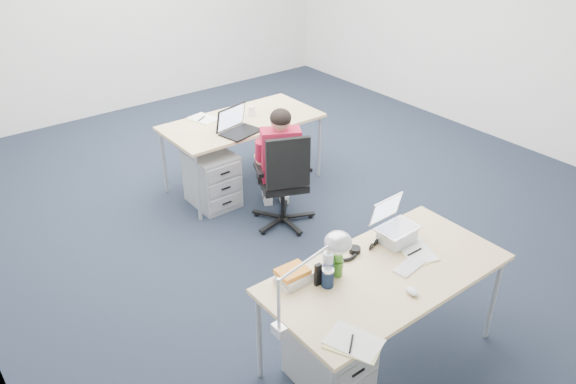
{
  "coord_description": "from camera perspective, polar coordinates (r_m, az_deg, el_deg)",
  "views": [
    {
      "loc": [
        -3.11,
        -3.89,
        2.93
      ],
      "look_at": [
        -0.88,
        -1.01,
        0.85
      ],
      "focal_mm": 35.0,
      "sensor_mm": 36.0,
      "label": 1
    }
  ],
  "objects": [
    {
      "name": "wireless_keyboard",
      "position": [
        3.71,
        12.29,
        -7.34
      ],
      "size": [
        0.26,
        0.14,
        0.01
      ],
      "primitive_type": "cube",
      "rotation": [
        0.0,
        0.0,
        0.14
      ],
      "color": "white",
      "rests_on": "desk_near"
    },
    {
      "name": "can_koozie",
      "position": [
        3.45,
        4.06,
        -8.67
      ],
      "size": [
        0.08,
        0.08,
        0.12
      ],
      "primitive_type": "cylinder",
      "rotation": [
        0.0,
        0.0,
        0.07
      ],
      "color": "#12203B",
      "rests_on": "desk_near"
    },
    {
      "name": "drawer_pedestal_near",
      "position": [
        3.74,
        4.24,
        -15.57
      ],
      "size": [
        0.4,
        0.5,
        0.55
      ],
      "primitive_type": "cube",
      "color": "#A9ADAF",
      "rests_on": "ground"
    },
    {
      "name": "desk_far",
      "position": [
        5.8,
        -4.66,
        6.85
      ],
      "size": [
        1.6,
        0.8,
        0.73
      ],
      "color": "tan",
      "rests_on": "ground"
    },
    {
      "name": "computer_mouse",
      "position": [
        3.49,
        12.5,
        -9.82
      ],
      "size": [
        0.07,
        0.1,
        0.03
      ],
      "primitive_type": "ellipsoid",
      "rotation": [
        0.0,
        0.0,
        -0.15
      ],
      "color": "white",
      "rests_on": "desk_near"
    },
    {
      "name": "seated_person",
      "position": [
        5.25,
        -0.93,
        3.05
      ],
      "size": [
        0.56,
        0.69,
        1.14
      ],
      "rotation": [
        0.0,
        0.0,
        -0.5
      ],
      "color": "#A81832",
      "rests_on": "ground"
    },
    {
      "name": "papers_right",
      "position": [
        3.84,
        12.91,
        -5.96
      ],
      "size": [
        0.27,
        0.32,
        0.01
      ],
      "primitive_type": "cube",
      "rotation": [
        0.0,
        0.0,
        -0.32
      ],
      "color": "#DCD47F",
      "rests_on": "desk_near"
    },
    {
      "name": "sunglasses",
      "position": [
        3.84,
        8.72,
        -5.33
      ],
      "size": [
        0.13,
        0.08,
        0.03
      ],
      "primitive_type": null,
      "rotation": [
        0.0,
        0.0,
        0.26
      ],
      "color": "black",
      "rests_on": "desk_near"
    },
    {
      "name": "drawer_pedestal_far",
      "position": [
        5.64,
        -7.73,
        1.34
      ],
      "size": [
        0.4,
        0.5,
        0.55
      ],
      "primitive_type": "cube",
      "color": "#A9ADAF",
      "rests_on": "ground"
    },
    {
      "name": "bear_figurine",
      "position": [
        3.52,
        5.08,
        -7.3
      ],
      "size": [
        0.1,
        0.08,
        0.17
      ],
      "primitive_type": null,
      "rotation": [
        0.0,
        0.0,
        0.15
      ],
      "color": "#26661B",
      "rests_on": "desk_near"
    },
    {
      "name": "office_chair",
      "position": [
        5.25,
        -0.47,
        -0.66
      ],
      "size": [
        0.8,
        0.8,
        0.96
      ],
      "rotation": [
        0.0,
        0.0,
        -0.41
      ],
      "color": "black",
      "rests_on": "ground"
    },
    {
      "name": "floor",
      "position": [
        5.78,
        0.76,
        -0.74
      ],
      "size": [
        7.0,
        7.0,
        0.0
      ],
      "primitive_type": "plane",
      "color": "black",
      "rests_on": "ground"
    },
    {
      "name": "dark_laptop",
      "position": [
        5.43,
        -4.86,
        7.26
      ],
      "size": [
        0.44,
        0.43,
        0.27
      ],
      "primitive_type": null,
      "rotation": [
        0.0,
        0.0,
        0.23
      ],
      "color": "black",
      "rests_on": "desk_far"
    },
    {
      "name": "room",
      "position": [
        5.13,
        0.89,
        16.0
      ],
      "size": [
        6.02,
        7.02,
        2.8
      ],
      "color": "silver",
      "rests_on": "ground"
    },
    {
      "name": "desk_near",
      "position": [
        3.67,
        9.9,
        -8.54
      ],
      "size": [
        1.6,
        0.8,
        0.73
      ],
      "color": "tan",
      "rests_on": "ground"
    },
    {
      "name": "book_stack",
      "position": [
        3.48,
        0.55,
        -8.49
      ],
      "size": [
        0.24,
        0.21,
        0.09
      ],
      "primitive_type": "cube",
      "rotation": [
        0.0,
        0.0,
        0.3
      ],
      "color": "silver",
      "rests_on": "desk_near"
    },
    {
      "name": "desk_lamp",
      "position": [
        3.06,
        1.44,
        -9.52
      ],
      "size": [
        0.49,
        0.32,
        0.52
      ],
      "primitive_type": null,
      "rotation": [
        0.0,
        0.0,
        0.36
      ],
      "color": "silver",
      "rests_on": "desk_near"
    },
    {
      "name": "papers_left",
      "position": [
        3.13,
        6.7,
        -15.03
      ],
      "size": [
        0.3,
        0.35,
        0.01
      ],
      "primitive_type": "cube",
      "rotation": [
        0.0,
        0.0,
        0.39
      ],
      "color": "#DCD47F",
      "rests_on": "desk_near"
    },
    {
      "name": "cordless_phone",
      "position": [
        3.44,
        3.05,
        -8.38
      ],
      "size": [
        0.04,
        0.03,
        0.15
      ],
      "primitive_type": "cube",
      "rotation": [
        0.0,
        0.0,
        -0.03
      ],
      "color": "black",
      "rests_on": "desk_near"
    },
    {
      "name": "silver_laptop",
      "position": [
        3.84,
        11.13,
        -3.15
      ],
      "size": [
        0.29,
        0.23,
        0.3
      ],
      "primitive_type": null,
      "rotation": [
        0.0,
        0.0,
        0.04
      ],
      "color": "silver",
      "rests_on": "desk_near"
    },
    {
      "name": "headphones",
      "position": [
        3.74,
        5.58,
        -6.04
      ],
      "size": [
        0.3,
        0.27,
        0.04
      ],
      "primitive_type": null,
      "rotation": [
        0.0,
        0.0,
        -0.41
      ],
      "color": "black",
      "rests_on": "desk_near"
    },
    {
      "name": "far_papers",
      "position": [
        5.84,
        -8.62,
        7.32
      ],
      "size": [
        0.27,
        0.33,
        0.01
      ],
      "primitive_type": "cube",
      "rotation": [
        0.0,
        0.0,
        0.26
      ],
      "color": "white",
      "rests_on": "desk_far"
    },
    {
      "name": "water_bottle",
      "position": [
        3.48,
        4.1,
        -7.26
      ],
      "size": [
        0.07,
        0.07,
        0.22
      ],
      "primitive_type": "cylinder",
      "rotation": [
        0.0,
        0.0,
        -0.05
      ],
      "color": "silver",
      "rests_on": "desk_near"
    },
    {
      "name": "far_cup",
      "position": [
        5.88,
        -3.71,
        8.22
      ],
      "size": [
        0.09,
        0.09,
        0.1
      ],
      "primitive_type": "cylinder",
      "rotation": [
        0.0,
        0.0,
        0.37
      ],
      "color": "white",
      "rests_on": "desk_far"
    }
  ]
}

